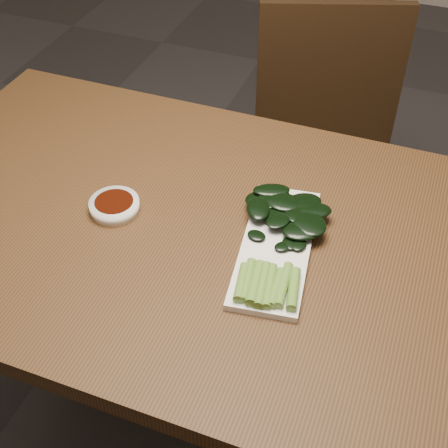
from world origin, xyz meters
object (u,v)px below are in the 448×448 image
at_px(sauce_bowl, 114,206).
at_px(serving_plate, 276,247).
at_px(table, 220,257).
at_px(chair_far, 326,153).
at_px(gai_lan, 284,229).

relative_size(sauce_bowl, serving_plate, 0.29).
height_order(table, chair_far, chair_far).
distance_m(table, chair_far, 0.70).
xyz_separation_m(table, gai_lan, (0.12, 0.02, 0.10)).
bearing_deg(sauce_bowl, table, 5.33).
xyz_separation_m(chair_far, sauce_bowl, (-0.29, -0.69, 0.28)).
distance_m(table, gai_lan, 0.16).
height_order(chair_far, serving_plate, chair_far).
height_order(chair_far, gai_lan, chair_far).
bearing_deg(sauce_bowl, gai_lan, 6.94).
distance_m(chair_far, serving_plate, 0.73).
xyz_separation_m(table, chair_far, (0.07, 0.67, -0.19)).
distance_m(serving_plate, gai_lan, 0.04).
relative_size(chair_far, serving_plate, 2.63).
bearing_deg(sauce_bowl, serving_plate, 1.62).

